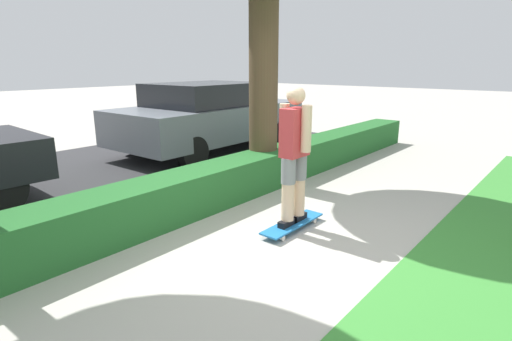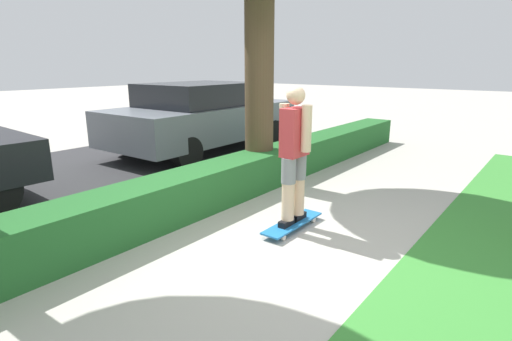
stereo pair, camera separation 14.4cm
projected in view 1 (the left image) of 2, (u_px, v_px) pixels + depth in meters
ground_plane at (289, 249)px, 4.16m from camera, size 60.00×60.00×0.00m
street_asphalt at (86, 178)px, 6.76m from camera, size 12.90×5.00×0.01m
hedge_row at (187, 193)px, 5.08m from camera, size 12.90×0.60×0.54m
skateboard at (293, 224)px, 4.64m from camera, size 0.96×0.24×0.08m
skater_person at (294, 153)px, 4.42m from camera, size 0.48×0.40×1.56m
parked_car_middle at (210, 116)px, 8.73m from camera, size 4.42×2.09×1.48m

